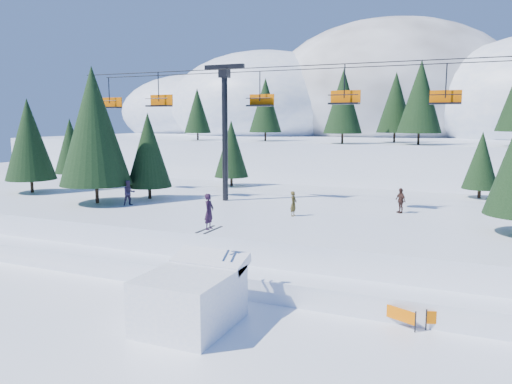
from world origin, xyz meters
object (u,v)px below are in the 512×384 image
at_px(banner_near, 386,310).
at_px(banner_far, 460,318).
at_px(jump_kicker, 191,296).
at_px(chairlift, 349,110).

distance_m(banner_near, banner_far, 2.99).
bearing_deg(jump_kicker, banner_far, 20.45).
height_order(chairlift, banner_near, chairlift).
bearing_deg(banner_near, banner_far, 6.59).
distance_m(jump_kicker, chairlift, 18.65).
bearing_deg(chairlift, banner_near, -69.68).
height_order(jump_kicker, banner_near, jump_kicker).
relative_size(jump_kicker, banner_near, 2.10).
xyz_separation_m(jump_kicker, chairlift, (2.74, 16.60, 8.05)).
bearing_deg(banner_far, jump_kicker, -159.55).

